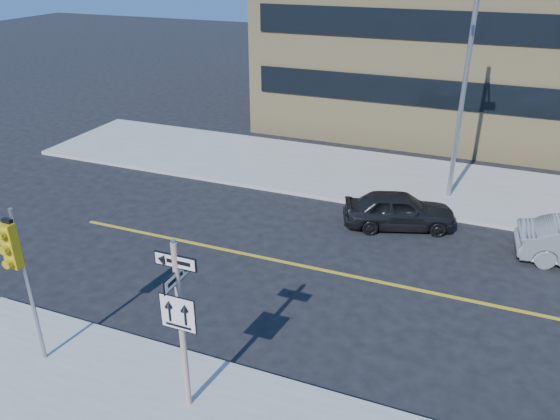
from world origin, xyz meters
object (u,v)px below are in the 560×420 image
at_px(traffic_signal, 15,258).
at_px(streetlight_a, 465,81).
at_px(sign_pole, 180,318).
at_px(parked_car_a, 399,210).

xyz_separation_m(traffic_signal, streetlight_a, (8.00, 13.42, 1.73)).
distance_m(sign_pole, streetlight_a, 14.05).
height_order(sign_pole, parked_car_a, sign_pole).
bearing_deg(streetlight_a, traffic_signal, -120.80).
distance_m(traffic_signal, streetlight_a, 15.72).
bearing_deg(streetlight_a, parked_car_a, -115.80).
relative_size(sign_pole, traffic_signal, 1.02).
distance_m(sign_pole, traffic_signal, 4.05).
xyz_separation_m(sign_pole, streetlight_a, (4.00, 13.27, 2.32)).
bearing_deg(parked_car_a, sign_pole, 147.41).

